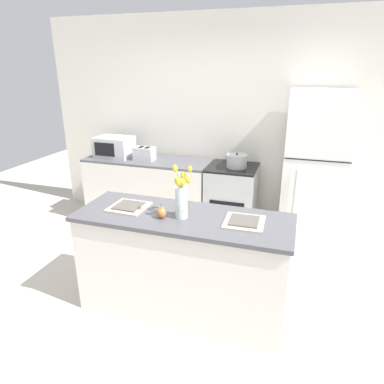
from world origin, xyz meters
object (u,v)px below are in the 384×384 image
object	(u,v)px
plate_setting_left	(129,206)
toaster	(144,154)
refrigerator	(314,172)
cooking_pot	(237,161)
stove_range	(231,200)
pear_figurine	(162,213)
plate_setting_right	(244,222)
microwave	(114,147)
flower_vase	(181,197)

from	to	relation	value
plate_setting_left	toaster	xyz separation A→B (m)	(-0.57, 1.53, 0.07)
refrigerator	cooking_pot	size ratio (longest dim) A/B	7.29
stove_range	pear_figurine	world-z (taller)	pear_figurine
plate_setting_right	microwave	distance (m)	2.59
refrigerator	toaster	xyz separation A→B (m)	(-2.12, -0.05, 0.07)
refrigerator	plate_setting_left	world-z (taller)	refrigerator
microwave	plate_setting_left	bearing A→B (deg)	-56.73
plate_setting_left	toaster	bearing A→B (deg)	110.31
refrigerator	pear_figurine	distance (m)	2.08
pear_figurine	cooking_pot	bearing A→B (deg)	79.92
refrigerator	flower_vase	world-z (taller)	refrigerator
refrigerator	toaster	size ratio (longest dim) A/B	6.56
plate_setting_right	microwave	bearing A→B (deg)	142.35
stove_range	cooking_pot	bearing A→B (deg)	-30.77
cooking_pot	plate_setting_right	bearing A→B (deg)	-77.05
refrigerator	flower_vase	distance (m)	1.95
stove_range	flower_vase	size ratio (longest dim) A/B	2.02
refrigerator	microwave	bearing A→B (deg)	-179.97
plate_setting_right	cooking_pot	xyz separation A→B (m)	(-0.36, 1.55, 0.06)
flower_vase	toaster	xyz separation A→B (m)	(-1.07, 1.58, -0.10)
flower_vase	toaster	world-z (taller)	flower_vase
pear_figurine	toaster	world-z (taller)	toaster
plate_setting_left	microwave	distance (m)	1.89
plate_setting_left	plate_setting_right	distance (m)	1.01
flower_vase	toaster	size ratio (longest dim) A/B	1.60
refrigerator	pear_figurine	xyz separation A→B (m)	(-1.20, -1.70, 0.04)
stove_range	plate_setting_left	size ratio (longest dim) A/B	2.82
refrigerator	toaster	bearing A→B (deg)	-178.69
flower_vase	microwave	size ratio (longest dim) A/B	0.93
stove_range	toaster	xyz separation A→B (m)	(-1.17, -0.05, 0.54)
stove_range	toaster	size ratio (longest dim) A/B	3.22
refrigerator	toaster	world-z (taller)	refrigerator
plate_setting_right	microwave	size ratio (longest dim) A/B	0.67
flower_vase	plate_setting_right	distance (m)	0.54
pear_figurine	plate_setting_left	bearing A→B (deg)	162.01
pear_figurine	plate_setting_right	world-z (taller)	pear_figurine
stove_range	flower_vase	world-z (taller)	flower_vase
stove_range	refrigerator	size ratio (longest dim) A/B	0.49
plate_setting_left	microwave	xyz separation A→B (m)	(-1.04, 1.58, 0.12)
pear_figurine	toaster	distance (m)	1.89
pear_figurine	microwave	bearing A→B (deg)	129.43
stove_range	cooking_pot	size ratio (longest dim) A/B	3.59
flower_vase	toaster	distance (m)	1.92
flower_vase	cooking_pot	xyz separation A→B (m)	(0.15, 1.60, -0.10)
toaster	pear_figurine	bearing A→B (deg)	-60.70
stove_range	plate_setting_right	bearing A→B (deg)	-75.61
stove_range	cooking_pot	xyz separation A→B (m)	(0.05, -0.03, 0.53)
refrigerator	plate_setting_left	distance (m)	2.22
plate_setting_right	toaster	xyz separation A→B (m)	(-1.58, 1.53, 0.07)
stove_range	pear_figurine	size ratio (longest dim) A/B	7.29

